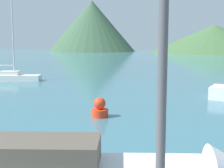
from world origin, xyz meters
TOP-DOWN VIEW (x-y plane):
  - streetlamp at (5.49, 0.59)m, footprint 0.37×0.37m
  - sailboat_middle at (-11.59, 21.54)m, footprint 5.75×3.04m
  - buoy_marker at (1.03, 10.89)m, footprint 0.84×0.84m
  - hill_west at (-33.95, 101.72)m, footprint 30.58×30.58m
  - hill_central at (7.32, 101.92)m, footprint 40.37×40.37m

SIDE VIEW (x-z plane):
  - buoy_marker at x=1.03m, z-range -0.08..0.88m
  - sailboat_middle at x=-11.59m, z-range -3.75..4.59m
  - streetlamp at x=5.49m, z-range 1.60..6.19m
  - hill_central at x=7.32m, z-range 0.00..8.76m
  - hill_west at x=-33.95m, z-range 0.00..17.76m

